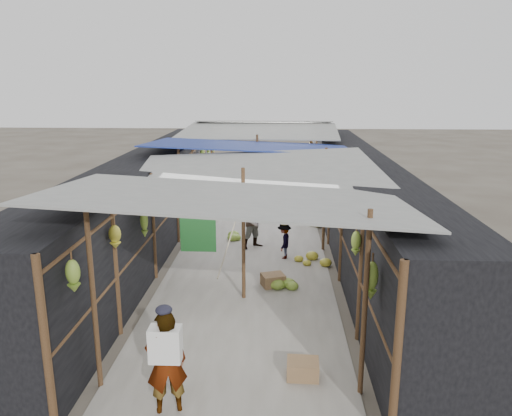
% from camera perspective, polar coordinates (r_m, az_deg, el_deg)
% --- Properties ---
extents(ground, '(80.00, 80.00, 0.00)m').
position_cam_1_polar(ground, '(7.35, -3.12, -20.00)').
color(ground, '#6B6356').
rests_on(ground, ground).
extents(aisle_slab, '(3.60, 16.00, 0.02)m').
position_cam_1_polar(aisle_slab, '(13.22, -0.35, -3.96)').
color(aisle_slab, '#9E998E').
rests_on(aisle_slab, ground).
extents(stall_left, '(1.40, 15.00, 2.30)m').
position_cam_1_polar(stall_left, '(13.33, -12.03, 0.96)').
color(stall_left, black).
rests_on(stall_left, ground).
extents(stall_right, '(1.40, 15.00, 2.30)m').
position_cam_1_polar(stall_right, '(13.06, 11.56, 0.71)').
color(stall_right, black).
rests_on(stall_right, ground).
extents(crate_near, '(0.47, 0.38, 0.27)m').
position_cam_1_polar(crate_near, '(7.53, 5.37, -17.90)').
color(crate_near, '#96704C').
rests_on(crate_near, ground).
extents(crate_mid, '(0.55, 0.49, 0.27)m').
position_cam_1_polar(crate_mid, '(10.45, 1.96, -8.28)').
color(crate_mid, '#96704C').
rests_on(crate_mid, ground).
extents(crate_back, '(0.49, 0.41, 0.30)m').
position_cam_1_polar(crate_back, '(15.89, -0.32, -0.30)').
color(crate_back, '#96704C').
rests_on(crate_back, ground).
extents(black_basin, '(0.53, 0.53, 0.16)m').
position_cam_1_polar(black_basin, '(15.44, 6.41, -1.10)').
color(black_basin, black).
rests_on(black_basin, ground).
extents(vendor_elderly, '(0.59, 0.47, 1.41)m').
position_cam_1_polar(vendor_elderly, '(6.66, -10.21, -16.96)').
color(vendor_elderly, silver).
rests_on(vendor_elderly, ground).
extents(shopper_blue, '(0.86, 0.82, 1.40)m').
position_cam_1_polar(shopper_blue, '(12.64, -0.04, -1.54)').
color(shopper_blue, navy).
rests_on(shopper_blue, ground).
extents(vendor_seated, '(0.41, 0.62, 0.89)m').
position_cam_1_polar(vendor_seated, '(11.94, 3.24, -3.80)').
color(vendor_seated, '#4E4743').
rests_on(vendor_seated, ground).
extents(market_canopy, '(5.62, 15.20, 2.77)m').
position_cam_1_polar(market_canopy, '(13.01, -0.17, 6.58)').
color(market_canopy, brown).
rests_on(market_canopy, ground).
extents(hanging_bananas, '(3.95, 13.76, 0.82)m').
position_cam_1_polar(hanging_bananas, '(12.82, 0.11, 3.16)').
color(hanging_bananas, olive).
rests_on(hanging_bananas, ground).
extents(floor_bananas, '(3.86, 7.36, 0.36)m').
position_cam_1_polar(floor_bananas, '(13.60, 1.67, -2.82)').
color(floor_bananas, '#ACA32C').
rests_on(floor_bananas, ground).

